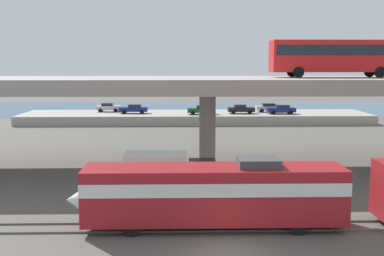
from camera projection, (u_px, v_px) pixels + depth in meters
name	position (u px, v px, depth m)	size (l,w,h in m)	color
ground_plane	(230.00, 255.00, 23.79)	(260.00, 260.00, 0.00)	#565149
rail_strip_near	(224.00, 231.00, 26.99)	(110.00, 0.12, 0.12)	#59544C
rail_strip_far	(221.00, 222.00, 28.50)	(110.00, 0.12, 0.12)	#59544C
train_locomotive	(201.00, 192.00, 27.42)	(16.25, 3.04, 4.18)	maroon
highway_overpass	(208.00, 86.00, 42.56)	(96.00, 12.40, 8.38)	#9E998E
transit_bus_on_overpass	(336.00, 55.00, 43.21)	(12.00, 2.68, 3.40)	red
service_truck_west	(168.00, 172.00, 34.94)	(6.80, 2.46, 3.04)	black
pier_parking_lot	(195.00, 117.00, 78.16)	(57.08, 11.21, 1.50)	#9E998E
parked_car_0	(134.00, 109.00, 77.06)	(4.64, 1.83, 1.50)	navy
parked_car_1	(108.00, 107.00, 79.70)	(4.12, 1.84, 1.50)	#B7B7BC
parked_car_2	(202.00, 110.00, 75.56)	(4.51, 1.90, 1.50)	#0C4C26
parked_car_3	(241.00, 109.00, 76.78)	(4.37, 1.82, 1.50)	black
parked_car_4	(269.00, 107.00, 79.29)	(4.67, 1.86, 1.50)	#B7B7BC
parked_car_5	(281.00, 109.00, 76.28)	(4.53, 1.94, 1.50)	navy
harbor_water	(192.00, 109.00, 101.04)	(140.00, 36.00, 0.01)	#2D5170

